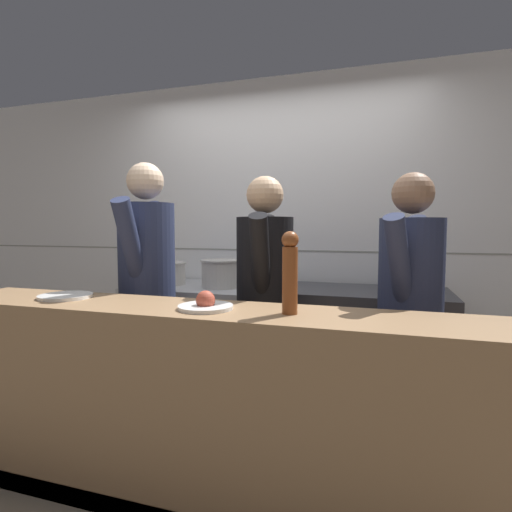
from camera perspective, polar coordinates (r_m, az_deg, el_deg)
name	(u,v)px	position (r m, az deg, el deg)	size (l,w,h in m)	color
ground_plane	(209,479)	(2.46, -6.70, -29.03)	(14.00, 14.00, 0.00)	#7F705B
wall_back_tiled	(277,233)	(3.44, 3.02, 3.35)	(8.00, 0.06, 2.60)	white
oven_range	(199,338)	(3.37, -8.10, -11.53)	(1.07, 0.71, 0.88)	#38383D
prep_counter	(354,351)	(3.07, 13.81, -13.06)	(1.31, 0.65, 0.90)	#38383D
pass_counter	(219,410)	(2.04, -5.25, -21.01)	(3.09, 0.45, 0.96)	#93704C
stock_pot	(166,273)	(3.38, -12.68, -2.32)	(0.33, 0.33, 0.18)	beige
sauce_pot	(221,273)	(3.14, -5.06, -2.40)	(0.32, 0.32, 0.22)	beige
plated_dish_main	(66,296)	(2.41, -25.55, -5.19)	(0.28, 0.28, 0.02)	white
plated_dish_appetiser	(206,304)	(1.89, -7.22, -6.87)	(0.26, 0.26, 0.09)	white
pepper_mill	(290,271)	(1.75, 4.87, -2.14)	(0.08, 0.08, 0.36)	brown
chef_head_cook	(147,285)	(2.67, -15.27, -4.00)	(0.40, 0.77, 1.75)	black
chef_sous	(265,300)	(2.39, 1.26, -6.28)	(0.39, 0.72, 1.64)	black
chef_line	(410,310)	(2.29, 21.11, -7.17)	(0.42, 0.70, 1.63)	black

